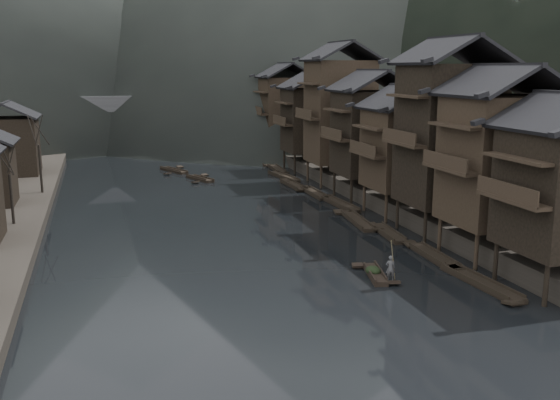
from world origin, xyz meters
name	(u,v)px	position (x,y,z in m)	size (l,w,h in m)	color
water	(263,273)	(0.00, 0.00, 0.00)	(300.00, 300.00, 0.00)	black
right_bank	(428,158)	(35.00, 40.00, 0.90)	(40.00, 200.00, 1.80)	#2D2823
stilt_houses	(377,114)	(17.28, 19.66, 8.94)	(9.00, 67.60, 16.82)	black
bare_trees	(4,172)	(-17.00, 10.54, 6.06)	(3.54, 41.06, 7.08)	black
moored_sampans	(308,189)	(12.25, 26.65, 0.20)	(2.92, 73.75, 0.47)	black
midriver_boats	(186,174)	(0.37, 40.55, 0.20)	(5.46, 12.97, 0.45)	black
stone_bridge	(158,117)	(0.00, 72.00, 5.11)	(40.00, 6.00, 9.00)	#4C4C4F
hero_sampan	(375,274)	(6.98, -2.79, 0.20)	(1.80, 4.51, 0.43)	black
cargo_heap	(373,265)	(6.93, -2.59, 0.72)	(0.98, 1.28, 0.59)	black
boatman	(390,265)	(7.32, -4.31, 1.27)	(0.61, 0.40, 1.68)	#525153
bamboo_pole	(395,224)	(7.52, -4.31, 3.96)	(0.06, 0.06, 4.31)	#8C7A51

